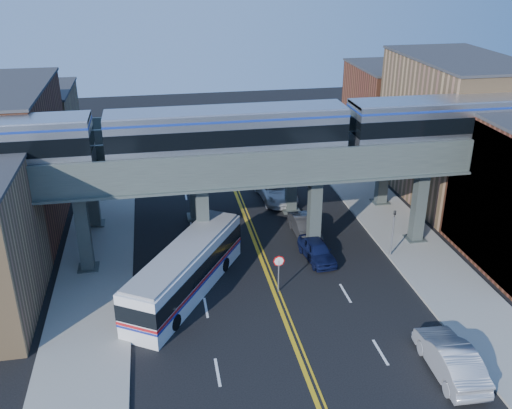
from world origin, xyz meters
TOP-DOWN VIEW (x-y plane):
  - ground at (0.00, 0.00)m, footprint 120.00×120.00m
  - sidewalk_west at (-11.50, 10.00)m, footprint 5.00×70.00m
  - sidewalk_east at (11.50, 10.00)m, footprint 5.00×70.00m
  - building_west_b at (-18.50, 16.00)m, footprint 8.00×14.00m
  - building_west_c at (-18.50, 29.00)m, footprint 8.00×10.00m
  - building_east_b at (18.50, 16.00)m, footprint 8.00×14.00m
  - building_east_c at (18.50, 29.00)m, footprint 8.00×10.00m
  - mural_panel at (14.55, 4.00)m, footprint 0.10×9.50m
  - elevated_viaduct_near at (0.00, 8.00)m, footprint 52.00×3.60m
  - elevated_viaduct_far at (0.00, 15.00)m, footprint 52.00×3.60m
  - transit_train at (-2.15, 8.00)m, footprint 48.31×3.03m
  - stop_sign at (0.30, 3.00)m, footprint 0.76×0.09m
  - traffic_signal at (9.20, 6.00)m, footprint 0.15×0.18m
  - transit_bus at (-5.52, 3.99)m, footprint 8.43×11.52m
  - car_lane_a at (3.89, 6.58)m, footprint 2.17×4.45m
  - car_lane_b at (4.00, 10.30)m, footprint 1.75×4.63m
  - car_lane_c at (3.31, 17.64)m, footprint 3.13×6.12m
  - car_lane_d at (4.71, 25.68)m, footprint 2.43×5.85m
  - car_parked_curb at (7.37, -6.17)m, footprint 2.14×5.59m

SIDE VIEW (x-z plane):
  - ground at x=0.00m, z-range 0.00..0.00m
  - sidewalk_west at x=-11.50m, z-range 0.00..0.16m
  - sidewalk_east at x=11.50m, z-range 0.00..0.16m
  - car_lane_a at x=3.89m, z-range 0.00..1.46m
  - car_lane_b at x=4.00m, z-range 0.00..1.51m
  - car_lane_c at x=3.31m, z-range 0.00..1.66m
  - car_lane_d at x=4.71m, z-range 0.00..1.69m
  - car_parked_curb at x=7.37m, z-range 0.00..1.82m
  - transit_bus at x=-5.52m, z-range 0.04..3.10m
  - stop_sign at x=0.30m, z-range 0.44..3.07m
  - traffic_signal at x=9.20m, z-range 0.25..4.35m
  - building_west_c at x=-18.50m, z-range 0.00..8.00m
  - building_east_c at x=18.50m, z-range 0.00..9.00m
  - mural_panel at x=14.55m, z-range 0.00..9.50m
  - building_west_b at x=-18.50m, z-range 0.00..11.00m
  - building_east_b at x=18.50m, z-range 0.00..12.00m
  - elevated_viaduct_near at x=0.00m, z-range 2.77..10.17m
  - elevated_viaduct_far at x=0.00m, z-range 2.77..10.17m
  - transit_train at x=-2.15m, z-range 7.54..11.08m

